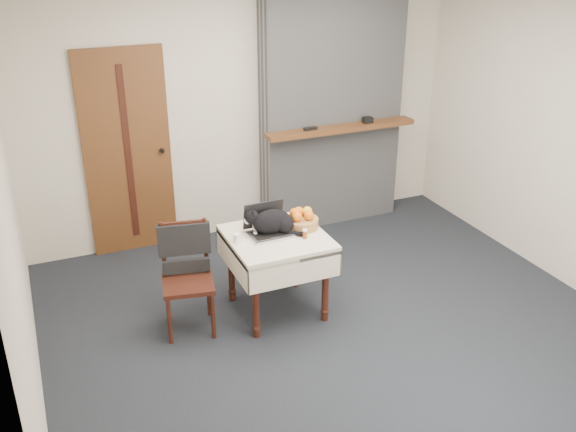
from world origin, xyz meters
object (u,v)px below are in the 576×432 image
object	(u,v)px
cat	(273,222)
chair	(186,261)
door	(128,153)
fruit_basket	(301,220)
pill_bottle	(305,234)
side_table	(277,248)
cream_jar	(237,238)
laptop	(267,226)

from	to	relation	value
cat	chair	bearing A→B (deg)	-167.30
door	fruit_basket	size ratio (longest dim) A/B	7.16
door	chair	xyz separation A→B (m)	(0.13, -1.53, -0.43)
pill_bottle	chair	bearing A→B (deg)	165.53
cat	chair	world-z (taller)	cat
side_table	pill_bottle	size ratio (longest dim) A/B	9.92
cream_jar	pill_bottle	distance (m)	0.54
laptop	chair	size ratio (longest dim) A/B	0.39
pill_bottle	fruit_basket	distance (m)	0.22
cat	fruit_basket	bearing A→B (deg)	19.94
pill_bottle	chair	xyz separation A→B (m)	(-0.92, 0.24, -0.17)
laptop	fruit_basket	distance (m)	0.30
side_table	fruit_basket	size ratio (longest dim) A/B	2.79
laptop	door	bearing A→B (deg)	115.61
cream_jar	fruit_basket	bearing A→B (deg)	5.49
pill_bottle	fruit_basket	xyz separation A→B (m)	(0.06, 0.21, 0.02)
door	pill_bottle	size ratio (longest dim) A/B	25.43
door	cat	xyz separation A→B (m)	(0.85, -1.58, -0.20)
fruit_basket	cream_jar	bearing A→B (deg)	-174.51
cat	cream_jar	size ratio (longest dim) A/B	6.31
door	cat	world-z (taller)	door
cat	cream_jar	xyz separation A→B (m)	(-0.32, -0.04, -0.06)
laptop	cat	bearing A→B (deg)	-24.38
side_table	laptop	world-z (taller)	laptop
door	side_table	size ratio (longest dim) A/B	2.56
laptop	cream_jar	bearing A→B (deg)	-170.25
side_table	laptop	distance (m)	0.20
door	laptop	size ratio (longest dim) A/B	5.74
pill_bottle	chair	distance (m)	0.97
cat	pill_bottle	bearing A→B (deg)	-26.81
door	cat	bearing A→B (deg)	-61.60
cream_jar	chair	distance (m)	0.45
cat	chair	xyz separation A→B (m)	(-0.72, 0.05, -0.23)
side_table	cream_jar	xyz separation A→B (m)	(-0.33, 0.02, 0.15)
side_table	chair	distance (m)	0.74
cream_jar	pill_bottle	size ratio (longest dim) A/B	0.90
laptop	fruit_basket	world-z (taller)	laptop
cat	pill_bottle	world-z (taller)	cat
cat	laptop	bearing A→B (deg)	174.03
side_table	cat	bearing A→B (deg)	101.33
cat	cream_jar	bearing A→B (deg)	-156.28
side_table	cat	xyz separation A→B (m)	(-0.01, 0.06, 0.21)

